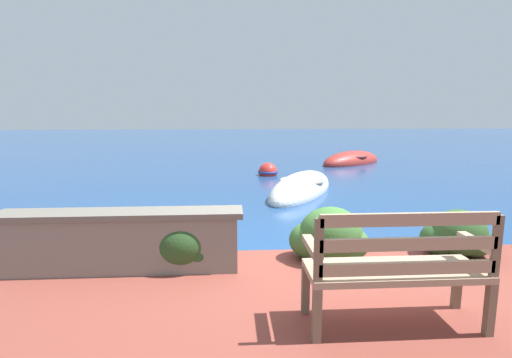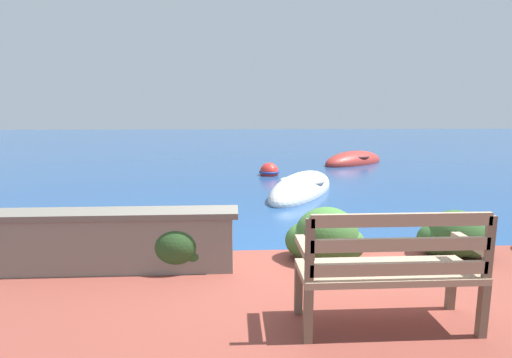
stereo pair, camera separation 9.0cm
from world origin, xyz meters
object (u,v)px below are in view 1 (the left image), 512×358
(rowboat_nearest, at_px, (301,190))
(rowboat_mid, at_px, (351,162))
(park_bench, at_px, (398,266))
(mooring_buoy, at_px, (268,172))

(rowboat_nearest, distance_m, rowboat_mid, 5.86)
(rowboat_mid, bearing_deg, rowboat_nearest, 24.13)
(park_bench, xyz_separation_m, mooring_buoy, (-0.11, 8.84, -0.61))
(park_bench, distance_m, rowboat_nearest, 6.23)
(rowboat_nearest, distance_m, mooring_buoy, 2.71)
(rowboat_nearest, xyz_separation_m, mooring_buoy, (-0.52, 2.66, 0.03))
(mooring_buoy, bearing_deg, rowboat_nearest, -78.98)
(mooring_buoy, bearing_deg, park_bench, -89.30)
(park_bench, bearing_deg, mooring_buoy, 98.00)
(park_bench, xyz_separation_m, rowboat_nearest, (0.41, 6.18, -0.64))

